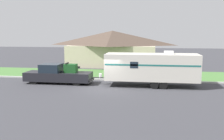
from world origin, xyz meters
TOP-DOWN VIEW (x-y plane):
  - ground_plane at (0.00, 0.00)m, footprint 120.00×120.00m
  - curb_strip at (0.00, 3.75)m, footprint 80.00×0.30m
  - lawn_strip at (0.00, 7.40)m, footprint 80.00×7.00m
  - house_across_street at (-1.71, 15.38)m, footprint 13.33×7.53m
  - pickup_truck at (-4.94, 1.57)m, footprint 6.50×1.95m
  - travel_trailer at (3.94, 1.57)m, footprint 9.51×2.49m
  - mailbox at (-3.85, 4.60)m, footprint 0.48×0.20m

SIDE VIEW (x-z plane):
  - ground_plane at x=0.00m, z-range 0.00..0.00m
  - lawn_strip at x=0.00m, z-range 0.00..0.03m
  - curb_strip at x=0.00m, z-range 0.00..0.14m
  - pickup_truck at x=-4.94m, z-range -0.16..1.84m
  - mailbox at x=-3.85m, z-range 0.34..1.60m
  - travel_trailer at x=3.94m, z-range 0.15..3.37m
  - house_across_street at x=-1.71m, z-range 0.10..5.21m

